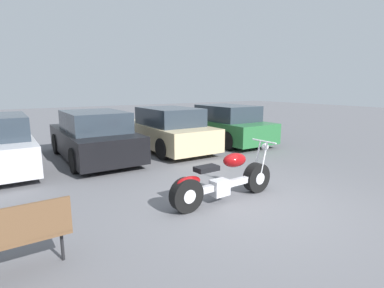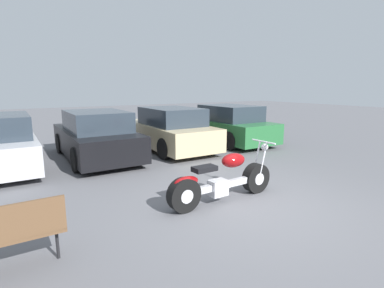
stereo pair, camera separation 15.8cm
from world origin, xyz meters
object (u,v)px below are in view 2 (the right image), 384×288
parked_car_champagne (169,130)px  parked_car_green (227,125)px  parked_car_black (96,136)px  motorcycle (222,181)px

parked_car_champagne → parked_car_green: bearing=-0.2°
parked_car_black → motorcycle: bearing=-76.8°
motorcycle → parked_car_black: (-1.12, 4.78, 0.27)m
motorcycle → parked_car_champagne: 5.04m
parked_car_champagne → parked_car_green: size_ratio=1.00×
parked_car_black → parked_car_green: 5.04m
parked_car_black → parked_car_green: (5.04, 0.05, 0.00)m
parked_car_black → parked_car_champagne: size_ratio=1.00×
motorcycle → parked_car_black: 4.92m
parked_car_champagne → parked_car_green: same height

